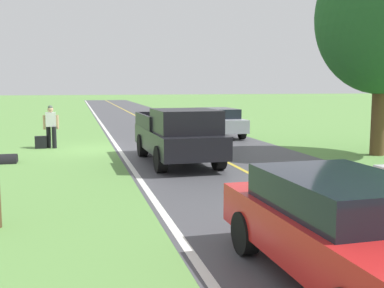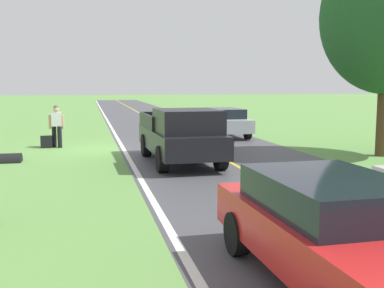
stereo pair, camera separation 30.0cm
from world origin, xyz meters
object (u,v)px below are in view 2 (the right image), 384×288
at_px(sedan_ahead_same_lane, 335,229).
at_px(sedan_near_oncoming, 223,121).
at_px(suitcase_carried, 46,142).
at_px(pickup_truck_passing, 182,134).
at_px(hitchhiker_walking, 57,124).

relative_size(sedan_ahead_same_lane, sedan_near_oncoming, 1.01).
distance_m(suitcase_carried, sedan_ahead_same_lane, 15.35).
height_order(pickup_truck_passing, sedan_near_oncoming, pickup_truck_passing).
bearing_deg(sedan_ahead_same_lane, suitcase_carried, -72.04).
distance_m(hitchhiker_walking, pickup_truck_passing, 6.57).
height_order(pickup_truck_passing, sedan_ahead_same_lane, pickup_truck_passing).
xyz_separation_m(suitcase_carried, sedan_near_oncoming, (-8.23, -2.50, 0.50)).
relative_size(suitcase_carried, pickup_truck_passing, 0.09).
relative_size(hitchhiker_walking, pickup_truck_passing, 0.32).
relative_size(suitcase_carried, sedan_near_oncoming, 0.11).
height_order(sedan_ahead_same_lane, sedan_near_oncoming, same).
bearing_deg(pickup_truck_passing, sedan_ahead_same_lane, 90.40).
height_order(hitchhiker_walking, suitcase_carried, hitchhiker_walking).
bearing_deg(sedan_ahead_same_lane, pickup_truck_passing, -89.60).
height_order(suitcase_carried, pickup_truck_passing, pickup_truck_passing).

